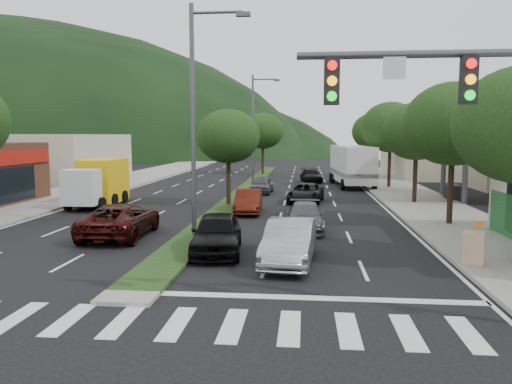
# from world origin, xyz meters

# --- Properties ---
(ground) EXTENTS (160.00, 160.00, 0.00)m
(ground) POSITION_xyz_m (0.00, 0.00, 0.00)
(ground) COLOR black
(ground) RESTS_ON ground
(sidewalk_right) EXTENTS (5.00, 90.00, 0.15)m
(sidewalk_right) POSITION_xyz_m (12.50, 25.00, 0.07)
(sidewalk_right) COLOR gray
(sidewalk_right) RESTS_ON ground
(sidewalk_left) EXTENTS (6.00, 90.00, 0.15)m
(sidewalk_left) POSITION_xyz_m (-13.00, 25.00, 0.07)
(sidewalk_left) COLOR gray
(sidewalk_left) RESTS_ON ground
(median) EXTENTS (1.60, 56.00, 0.12)m
(median) POSITION_xyz_m (0.00, 28.00, 0.06)
(median) COLOR #1C3212
(median) RESTS_ON ground
(crosswalk) EXTENTS (19.00, 2.20, 0.01)m
(crosswalk) POSITION_xyz_m (0.00, -2.00, 0.01)
(crosswalk) COLOR silver
(crosswalk) RESTS_ON ground
(traffic_signal) EXTENTS (6.12, 0.40, 7.00)m
(traffic_signal) POSITION_xyz_m (9.03, -1.54, 4.65)
(traffic_signal) COLOR #47494C
(traffic_signal) RESTS_ON ground
(bldg_left_far) EXTENTS (9.00, 14.00, 4.60)m
(bldg_left_far) POSITION_xyz_m (-19.00, 34.00, 2.30)
(bldg_left_far) COLOR beige
(bldg_left_far) RESTS_ON ground
(bldg_right_far) EXTENTS (10.00, 16.00, 5.20)m
(bldg_right_far) POSITION_xyz_m (19.50, 44.00, 2.60)
(bldg_right_far) COLOR beige
(bldg_right_far) RESTS_ON ground
(tree_r_b) EXTENTS (4.80, 4.80, 6.94)m
(tree_r_b) POSITION_xyz_m (12.00, 12.00, 5.04)
(tree_r_b) COLOR black
(tree_r_b) RESTS_ON sidewalk_right
(tree_r_c) EXTENTS (4.40, 4.40, 6.48)m
(tree_r_c) POSITION_xyz_m (12.00, 20.00, 4.75)
(tree_r_c) COLOR black
(tree_r_c) RESTS_ON sidewalk_right
(tree_r_d) EXTENTS (5.00, 5.00, 7.17)m
(tree_r_d) POSITION_xyz_m (12.00, 30.00, 5.18)
(tree_r_d) COLOR black
(tree_r_d) RESTS_ON sidewalk_right
(tree_r_e) EXTENTS (4.60, 4.60, 6.71)m
(tree_r_e) POSITION_xyz_m (12.00, 40.00, 4.89)
(tree_r_e) COLOR black
(tree_r_e) RESTS_ON sidewalk_right
(tree_med_near) EXTENTS (4.00, 4.00, 6.02)m
(tree_med_near) POSITION_xyz_m (0.00, 18.00, 4.43)
(tree_med_near) COLOR black
(tree_med_near) RESTS_ON median
(tree_med_far) EXTENTS (4.80, 4.80, 6.94)m
(tree_med_far) POSITION_xyz_m (0.00, 44.00, 5.01)
(tree_med_far) COLOR black
(tree_med_far) RESTS_ON median
(streetlight_near) EXTENTS (2.60, 0.25, 10.00)m
(streetlight_near) POSITION_xyz_m (0.21, 8.00, 5.58)
(streetlight_near) COLOR #47494C
(streetlight_near) RESTS_ON ground
(streetlight_mid) EXTENTS (2.60, 0.25, 10.00)m
(streetlight_mid) POSITION_xyz_m (0.21, 33.00, 5.58)
(streetlight_mid) COLOR #47494C
(streetlight_mid) RESTS_ON ground
(sedan_silver) EXTENTS (1.98, 4.72, 1.52)m
(sedan_silver) POSITION_xyz_m (4.32, 3.96, 0.76)
(sedan_silver) COLOR #96999D
(sedan_silver) RESTS_ON ground
(suv_maroon) EXTENTS (2.64, 5.45, 1.49)m
(suv_maroon) POSITION_xyz_m (-3.31, 7.90, 0.75)
(suv_maroon) COLOR #340D0B
(suv_maroon) RESTS_ON ground
(car_queue_a) EXTENTS (2.29, 4.70, 1.54)m
(car_queue_a) POSITION_xyz_m (1.50, 5.22, 0.77)
(car_queue_a) COLOR black
(car_queue_a) RESTS_ON ground
(car_queue_b) EXTENTS (1.82, 4.42, 1.28)m
(car_queue_b) POSITION_xyz_m (4.85, 10.22, 0.64)
(car_queue_b) COLOR #515156
(car_queue_b) RESTS_ON ground
(car_queue_c) EXTENTS (1.62, 4.20, 1.36)m
(car_queue_c) POSITION_xyz_m (1.59, 15.22, 0.68)
(car_queue_c) COLOR #4C180C
(car_queue_c) RESTS_ON ground
(car_queue_d) EXTENTS (2.66, 4.83, 1.28)m
(car_queue_d) POSITION_xyz_m (4.92, 20.22, 0.64)
(car_queue_d) COLOR black
(car_queue_d) RESTS_ON ground
(car_queue_e) EXTENTS (1.77, 4.00, 1.34)m
(car_queue_e) POSITION_xyz_m (1.50, 25.22, 0.67)
(car_queue_e) COLOR #48474C
(car_queue_e) RESTS_ON ground
(car_queue_f) EXTENTS (2.30, 4.54, 1.26)m
(car_queue_f) POSITION_xyz_m (5.45, 35.03, 0.63)
(car_queue_f) COLOR black
(car_queue_f) RESTS_ON ground
(box_truck) EXTENTS (2.37, 6.00, 2.95)m
(box_truck) POSITION_xyz_m (-8.28, 17.40, 1.40)
(box_truck) COLOR silver
(box_truck) RESTS_ON ground
(motorhome) EXTENTS (3.62, 9.47, 3.56)m
(motorhome) POSITION_xyz_m (9.00, 31.62, 1.89)
(motorhome) COLOR silver
(motorhome) RESTS_ON ground
(a_frame_sign) EXTENTS (0.92, 0.98, 1.53)m
(a_frame_sign) POSITION_xyz_m (10.50, 3.80, 0.83)
(a_frame_sign) COLOR #D6AB82
(a_frame_sign) RESTS_ON sidewalk_right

